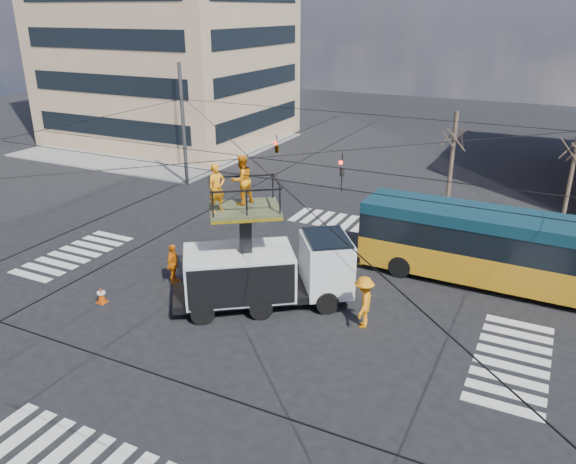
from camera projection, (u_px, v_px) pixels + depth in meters
The scene contains 11 objects.
ground at pixel (254, 298), 23.08m from camera, with size 120.00×120.00×0.00m, color black.
sidewalk_nw at pixel (164, 144), 49.19m from camera, with size 18.00×18.00×0.12m, color slate.
crosswalks at pixel (254, 298), 23.07m from camera, with size 22.40×22.40×0.02m, color silver, non-canonical shape.
overhead_network at pixel (255, 196), 21.86m from camera, with size 24.24×24.24×8.00m.
tree_a at pixel (454, 136), 30.55m from camera, with size 2.00×2.00×6.00m.
tree_b at pixel (576, 147), 28.08m from camera, with size 2.00×2.00×6.00m.
utility_truck at pixel (266, 258), 21.96m from camera, with size 7.03×5.94×6.06m.
city_bus at pixel (517, 251), 23.31m from camera, with size 13.17×2.89×3.20m.
traffic_cone at pixel (101, 295), 22.62m from camera, with size 0.36×0.36×0.68m, color #D24908.
worker_ground at pixel (173, 264), 24.01m from camera, with size 1.06×0.44×1.80m, color orange.
flagger at pixel (364, 302), 20.68m from camera, with size 1.31×0.75×2.02m, color orange.
Camera 1 is at (10.30, -17.70, 11.06)m, focal length 35.00 mm.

